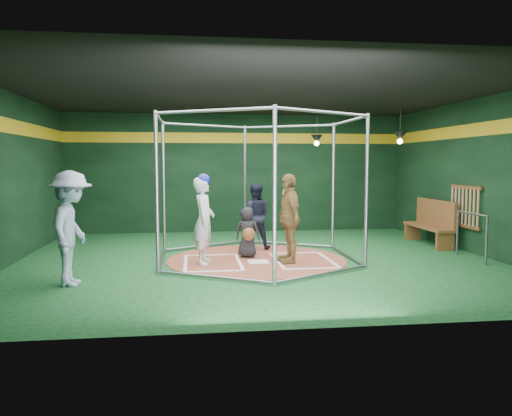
{
  "coord_description": "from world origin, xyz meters",
  "views": [
    {
      "loc": [
        -1.36,
        -10.4,
        2.05
      ],
      "look_at": [
        0.0,
        0.1,
        1.1
      ],
      "focal_mm": 35.0,
      "sensor_mm": 36.0,
      "label": 1
    }
  ],
  "objects": [
    {
      "name": "batting_cage",
      "position": [
        -0.0,
        -0.0,
        1.5
      ],
      "size": [
        4.05,
        4.67,
        3.0
      ],
      "color": "gray",
      "rests_on": "ground"
    },
    {
      "name": "visitor_leopard",
      "position": [
        0.61,
        -0.41,
        0.93
      ],
      "size": [
        0.57,
        1.12,
        1.83
      ],
      "primitive_type": "imported",
      "rotation": [
        0.0,
        0.0,
        -1.45
      ],
      "color": "#AF894B",
      "rests_on": "clay_disc"
    },
    {
      "name": "bystander_blue",
      "position": [
        -3.37,
        -1.79,
        0.97
      ],
      "size": [
        0.74,
        1.26,
        1.93
      ],
      "primitive_type": "imported",
      "rotation": [
        0.0,
        0.0,
        1.55
      ],
      "color": "#8CA2BA",
      "rests_on": "ground"
    },
    {
      "name": "steel_railing",
      "position": [
        4.55,
        -0.54,
        0.68
      ],
      "size": [
        0.05,
        1.17,
        1.01
      ],
      "color": "gray",
      "rests_on": "ground"
    },
    {
      "name": "room_shell",
      "position": [
        0.0,
        0.01,
        1.75
      ],
      "size": [
        10.1,
        9.1,
        3.53
      ],
      "color": "#0D3B17",
      "rests_on": "ground"
    },
    {
      "name": "clay_disc",
      "position": [
        0.0,
        0.0,
        0.01
      ],
      "size": [
        3.8,
        3.8,
        0.01
      ],
      "primitive_type": "cylinder",
      "color": "brown",
      "rests_on": "ground"
    },
    {
      "name": "bat_rack",
      "position": [
        4.93,
        0.4,
        1.05
      ],
      "size": [
        0.07,
        1.25,
        0.98
      ],
      "color": "brown",
      "rests_on": "room_shell"
    },
    {
      "name": "batter_box_right",
      "position": [
        0.95,
        -0.25,
        0.02
      ],
      "size": [
        1.17,
        1.77,
        0.01
      ],
      "color": "white",
      "rests_on": "clay_disc"
    },
    {
      "name": "home_plate",
      "position": [
        0.0,
        -0.3,
        0.02
      ],
      "size": [
        0.43,
        0.43,
        0.01
      ],
      "primitive_type": "cube",
      "color": "white",
      "rests_on": "clay_disc"
    },
    {
      "name": "catcher_figure",
      "position": [
        -0.17,
        0.25,
        0.56
      ],
      "size": [
        0.62,
        0.64,
        1.09
      ],
      "color": "black",
      "rests_on": "clay_disc"
    },
    {
      "name": "pendant_lamp_far",
      "position": [
        4.0,
        2.0,
        2.74
      ],
      "size": [
        0.34,
        0.34,
        0.9
      ],
      "color": "black",
      "rests_on": "room_shell"
    },
    {
      "name": "batter_box_left",
      "position": [
        -0.95,
        -0.25,
        0.02
      ],
      "size": [
        1.17,
        1.77,
        0.01
      ],
      "color": "white",
      "rests_on": "clay_disc"
    },
    {
      "name": "pendant_lamp_near",
      "position": [
        2.2,
        3.6,
        2.74
      ],
      "size": [
        0.34,
        0.34,
        0.9
      ],
      "color": "black",
      "rests_on": "room_shell"
    },
    {
      "name": "batter_figure",
      "position": [
        -1.12,
        -0.31,
        0.92
      ],
      "size": [
        0.52,
        0.7,
        1.83
      ],
      "color": "silver",
      "rests_on": "clay_disc"
    },
    {
      "name": "umpire",
      "position": [
        0.13,
        1.29,
        0.8
      ],
      "size": [
        0.84,
        0.69,
        1.58
      ],
      "primitive_type": "imported",
      "rotation": [
        0.0,
        0.0,
        3.01
      ],
      "color": "black",
      "rests_on": "clay_disc"
    },
    {
      "name": "dugout_bench",
      "position": [
        4.64,
        1.42,
        0.58
      ],
      "size": [
        0.46,
        1.95,
        1.14
      ],
      "color": "brown",
      "rests_on": "ground"
    }
  ]
}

